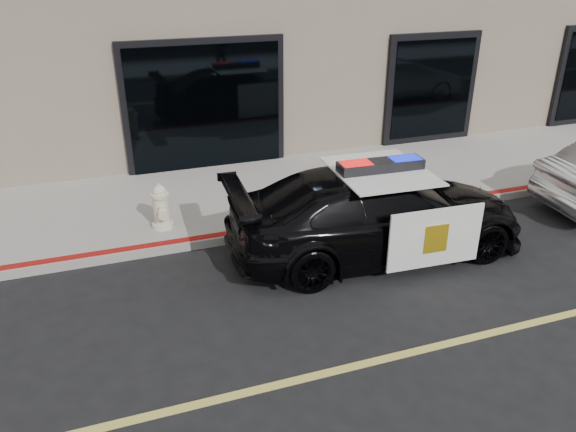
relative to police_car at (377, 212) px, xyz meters
name	(u,v)px	position (x,y,z in m)	size (l,w,h in m)	color
ground	(409,353)	(-0.78, -2.46, -0.71)	(120.00, 120.00, 0.00)	black
sidewalk_n	(276,191)	(-0.78, 2.79, -0.63)	(60.00, 3.50, 0.15)	gray
police_car	(377,212)	(0.00, 0.00, 0.00)	(2.44, 4.98, 1.57)	black
fire_hydrant	(161,208)	(-3.18, 1.72, -0.18)	(0.36, 0.50, 0.79)	beige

